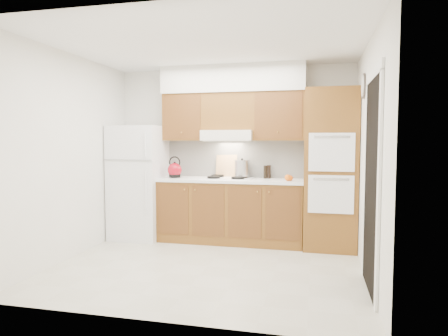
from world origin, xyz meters
name	(u,v)px	position (x,y,z in m)	size (l,w,h in m)	color
floor	(207,266)	(0.00, 0.00, 0.00)	(3.60, 3.60, 0.00)	beige
ceiling	(207,45)	(0.00, 0.00, 2.60)	(3.60, 3.60, 0.00)	white
wall_back	(233,154)	(0.00, 1.50, 1.30)	(3.60, 0.02, 2.60)	white
wall_left	(71,156)	(-1.80, 0.00, 1.30)	(0.02, 3.00, 2.60)	white
wall_right	(369,159)	(1.80, 0.00, 1.30)	(0.02, 3.00, 2.60)	white
fridge	(139,182)	(-1.41, 1.14, 0.86)	(0.75, 0.72, 1.72)	white
base_cabinets	(231,212)	(0.02, 1.20, 0.45)	(2.11, 0.60, 0.90)	brown
countertop	(231,180)	(0.03, 1.19, 0.92)	(2.13, 0.62, 0.04)	white
backsplash	(235,159)	(0.02, 1.49, 1.22)	(2.11, 0.03, 0.56)	white
oven_cabinet	(330,170)	(1.44, 1.18, 1.10)	(0.70, 0.65, 2.20)	brown
upper_cab_left	(185,118)	(-0.71, 1.33, 1.85)	(0.63, 0.33, 0.70)	brown
upper_cab_right	(279,116)	(0.72, 1.33, 1.85)	(0.73, 0.33, 0.70)	brown
range_hood	(228,135)	(-0.02, 1.27, 1.57)	(0.75, 0.45, 0.15)	silver
upper_cab_over_hood	(229,112)	(-0.02, 1.33, 1.92)	(0.75, 0.33, 0.55)	brown
soffit	(232,79)	(0.03, 1.32, 2.40)	(2.13, 0.36, 0.40)	silver
cooktop	(227,178)	(-0.02, 1.21, 0.95)	(0.74, 0.50, 0.01)	white
doorway	(372,186)	(1.79, -0.35, 1.05)	(0.02, 0.90, 2.10)	black
wall_clock	(364,86)	(1.79, 0.55, 2.15)	(0.30, 0.30, 0.02)	#3F3833
kettle	(175,170)	(-0.83, 1.16, 1.06)	(0.21, 0.21, 0.21)	maroon
cutting_board	(227,164)	(-0.09, 1.45, 1.14)	(0.32, 0.02, 0.43)	tan
stock_pot	(242,168)	(0.17, 1.32, 1.09)	(0.22, 0.22, 0.23)	silver
condiment_a	(269,172)	(0.57, 1.36, 1.04)	(0.06, 0.06, 0.20)	black
condiment_b	(266,172)	(0.52, 1.37, 1.04)	(0.06, 0.06, 0.19)	black
condiment_c	(267,172)	(0.54, 1.39, 1.03)	(0.06, 0.06, 0.18)	black
orange_near	(290,178)	(0.90, 1.09, 0.98)	(0.07, 0.07, 0.07)	orange
orange_far	(288,178)	(0.87, 1.08, 0.98)	(0.09, 0.09, 0.09)	orange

